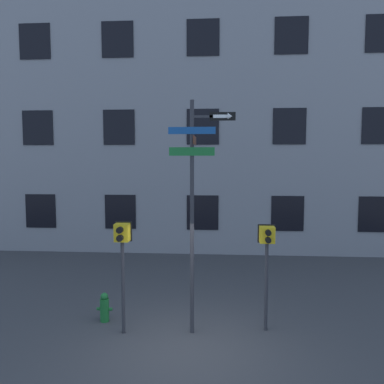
% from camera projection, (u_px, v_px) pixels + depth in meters
% --- Properties ---
extents(ground_plane, '(60.00, 60.00, 0.00)m').
position_uv_depth(ground_plane, '(186.00, 350.00, 7.70)').
color(ground_plane, '#38383A').
extents(building_facade, '(24.00, 0.63, 13.93)m').
position_uv_depth(building_facade, '(203.00, 84.00, 15.18)').
color(building_facade, gray).
rests_on(building_facade, ground_plane).
extents(street_sign_pole, '(1.44, 0.74, 5.19)m').
position_uv_depth(street_sign_pole, '(195.00, 197.00, 8.19)').
color(street_sign_pole, '#2D2D33').
rests_on(street_sign_pole, ground_plane).
extents(pedestrian_signal_left, '(0.38, 0.40, 2.53)m').
position_uv_depth(pedestrian_signal_left, '(122.00, 246.00, 8.27)').
color(pedestrian_signal_left, '#2D2D33').
rests_on(pedestrian_signal_left, ground_plane).
extents(pedestrian_signal_right, '(0.39, 0.40, 2.43)m').
position_uv_depth(pedestrian_signal_right, '(267.00, 248.00, 8.42)').
color(pedestrian_signal_right, '#2D2D33').
rests_on(pedestrian_signal_right, ground_plane).
extents(fire_hydrant, '(0.37, 0.21, 0.71)m').
position_uv_depth(fire_hydrant, '(104.00, 308.00, 9.03)').
color(fire_hydrant, '#196028').
rests_on(fire_hydrant, ground_plane).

